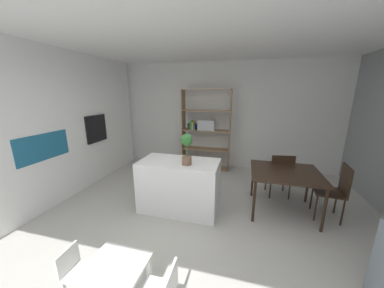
% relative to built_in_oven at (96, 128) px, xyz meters
% --- Properties ---
extents(ground_plane, '(8.80, 8.80, 0.00)m').
position_rel_built_in_oven_xyz_m(ground_plane, '(2.45, -1.14, -1.23)').
color(ground_plane, beige).
extents(ceiling_slab, '(6.41, 5.80, 0.06)m').
position_rel_built_in_oven_xyz_m(ceiling_slab, '(2.45, -1.14, 1.60)').
color(ceiling_slab, white).
rests_on(ceiling_slab, ground_plane).
extents(back_partition, '(6.41, 0.06, 2.79)m').
position_rel_built_in_oven_xyz_m(back_partition, '(2.45, 1.73, 0.17)').
color(back_partition, silver).
rests_on(back_partition, ground_plane).
extents(tall_cabinet_run_left, '(0.68, 5.23, 2.79)m').
position_rel_built_in_oven_xyz_m(tall_cabinet_run_left, '(-0.36, -1.14, 0.17)').
color(tall_cabinet_run_left, white).
rests_on(tall_cabinet_run_left, ground_plane).
extents(cabinet_niche_splashback, '(0.01, 0.94, 0.45)m').
position_rel_built_in_oven_xyz_m(cabinet_niche_splashback, '(-0.02, -1.26, -0.10)').
color(cabinet_niche_splashback, '#1E6084').
rests_on(cabinet_niche_splashback, ground_plane).
extents(built_in_oven, '(0.06, 0.60, 0.60)m').
position_rel_built_in_oven_xyz_m(built_in_oven, '(0.00, 0.00, 0.00)').
color(built_in_oven, black).
rests_on(built_in_oven, ground_plane).
extents(kitchen_island, '(1.34, 0.69, 0.89)m').
position_rel_built_in_oven_xyz_m(kitchen_island, '(2.20, -0.73, -0.78)').
color(kitchen_island, white).
rests_on(kitchen_island, ground_plane).
extents(potted_plant_on_island, '(0.19, 0.19, 0.50)m').
position_rel_built_in_oven_xyz_m(potted_plant_on_island, '(2.37, -0.84, -0.04)').
color(potted_plant_on_island, brown).
rests_on(potted_plant_on_island, kitchen_island).
extents(open_bookshelf, '(1.27, 0.33, 2.10)m').
position_rel_built_in_oven_xyz_m(open_bookshelf, '(2.21, 1.39, -0.18)').
color(open_bookshelf, '#997551').
rests_on(open_bookshelf, ground_plane).
extents(child_table, '(0.54, 0.49, 0.49)m').
position_rel_built_in_oven_xyz_m(child_table, '(2.18, -2.52, -0.82)').
color(child_table, white).
rests_on(child_table, ground_plane).
extents(child_chair_left, '(0.28, 0.28, 0.55)m').
position_rel_built_in_oven_xyz_m(child_chair_left, '(1.73, -2.52, -0.92)').
color(child_chair_left, silver).
rests_on(child_chair_left, ground_plane).
extents(dining_table, '(1.10, 0.99, 0.74)m').
position_rel_built_in_oven_xyz_m(dining_table, '(3.95, -0.34, -0.56)').
color(dining_table, black).
rests_on(dining_table, ground_plane).
extents(dining_chair_far, '(0.47, 0.47, 0.89)m').
position_rel_built_in_oven_xyz_m(dining_chair_far, '(3.96, 0.18, -0.70)').
color(dining_chair_far, black).
rests_on(dining_chair_far, ground_plane).
extents(dining_chair_window_side, '(0.46, 0.45, 0.92)m').
position_rel_built_in_oven_xyz_m(dining_chair_window_side, '(4.71, -0.35, -0.68)').
color(dining_chair_window_side, black).
rests_on(dining_chair_window_side, ground_plane).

